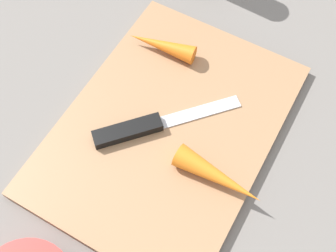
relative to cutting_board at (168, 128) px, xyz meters
The scene contains 5 objects.
ground_plane 0.01m from the cutting_board, ahead, with size 1.40×1.40×0.00m, color slate.
cutting_board is the anchor object (origin of this frame).
knife 0.04m from the cutting_board, 128.64° to the left, with size 0.16×0.15×0.01m.
carrot_long 0.10m from the cutting_board, 112.74° to the right, with size 0.03×0.03×0.11m, color orange.
carrot_short 0.12m from the cutting_board, 33.76° to the left, with size 0.03×0.03×0.10m, color orange.
Camera 1 is at (-0.24, -0.13, 0.52)m, focal length 46.81 mm.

